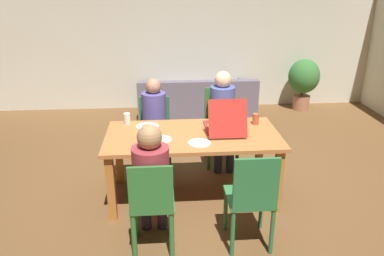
{
  "coord_description": "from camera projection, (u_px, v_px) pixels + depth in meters",
  "views": [
    {
      "loc": [
        -0.3,
        -3.74,
        2.29
      ],
      "look_at": [
        0.0,
        0.1,
        0.79
      ],
      "focal_mm": 35.36,
      "sensor_mm": 36.0,
      "label": 1
    }
  ],
  "objects": [
    {
      "name": "plate_0",
      "position": [
        161.0,
        140.0,
        3.89
      ],
      "size": [
        0.22,
        0.22,
        0.01
      ],
      "color": "white",
      "rests_on": "dining_table"
    },
    {
      "name": "person_0",
      "position": [
        154.0,
        116.0,
        4.79
      ],
      "size": [
        0.31,
        0.49,
        1.16
      ],
      "color": "#3A413D",
      "rests_on": "ground"
    },
    {
      "name": "chair_3",
      "position": [
        252.0,
        197.0,
        3.29
      ],
      "size": [
        0.41,
        0.43,
        0.96
      ],
      "color": "#2B713F",
      "rests_on": "ground"
    },
    {
      "name": "back_wall",
      "position": [
        178.0,
        34.0,
        6.94
      ],
      "size": [
        7.43,
        0.12,
        2.75
      ],
      "primitive_type": "cube",
      "color": "beige",
      "rests_on": "ground"
    },
    {
      "name": "ground_plane",
      "position": [
        193.0,
        195.0,
        4.32
      ],
      "size": [
        20.0,
        20.0,
        0.0
      ],
      "primitive_type": "plane",
      "color": "brown"
    },
    {
      "name": "drinking_glass_0",
      "position": [
        127.0,
        118.0,
        4.32
      ],
      "size": [
        0.08,
        0.08,
        0.13
      ],
      "primitive_type": "cylinder",
      "color": "silver",
      "rests_on": "dining_table"
    },
    {
      "name": "chair_2",
      "position": [
        220.0,
        123.0,
        5.01
      ],
      "size": [
        0.43,
        0.44,
        0.99
      ],
      "color": "#377334",
      "rests_on": "ground"
    },
    {
      "name": "plate_2",
      "position": [
        147.0,
        126.0,
        4.25
      ],
      "size": [
        0.26,
        0.26,
        0.03
      ],
      "color": "white",
      "rests_on": "dining_table"
    },
    {
      "name": "chair_0",
      "position": [
        155.0,
        129.0,
        4.99
      ],
      "size": [
        0.42,
        0.41,
        0.87
      ],
      "color": "#2B6741",
      "rests_on": "ground"
    },
    {
      "name": "couch",
      "position": [
        197.0,
        102.0,
        6.79
      ],
      "size": [
        2.06,
        0.91,
        0.73
      ],
      "color": "slate",
      "rests_on": "ground"
    },
    {
      "name": "person_2",
      "position": [
        223.0,
        112.0,
        4.8
      ],
      "size": [
        0.31,
        0.48,
        1.25
      ],
      "color": "#2B3049",
      "rests_on": "ground"
    },
    {
      "name": "person_1",
      "position": [
        151.0,
        175.0,
        3.3
      ],
      "size": [
        0.32,
        0.48,
        1.19
      ],
      "color": "#3B2B44",
      "rests_on": "ground"
    },
    {
      "name": "chair_1",
      "position": [
        152.0,
        205.0,
        3.26
      ],
      "size": [
        0.39,
        0.41,
        0.91
      ],
      "color": "#2F7536",
      "rests_on": "ground"
    },
    {
      "name": "dining_table",
      "position": [
        193.0,
        142.0,
        4.08
      ],
      "size": [
        1.86,
        0.94,
        0.76
      ],
      "color": "#C0713B",
      "rests_on": "ground"
    },
    {
      "name": "drinking_glass_1",
      "position": [
        256.0,
        119.0,
        4.31
      ],
      "size": [
        0.07,
        0.07,
        0.13
      ],
      "primitive_type": "cylinder",
      "color": "#B45234",
      "rests_on": "dining_table"
    },
    {
      "name": "plate_1",
      "position": [
        199.0,
        143.0,
        3.81
      ],
      "size": [
        0.23,
        0.23,
        0.01
      ],
      "color": "white",
      "rests_on": "dining_table"
    },
    {
      "name": "potted_plant",
      "position": [
        304.0,
        79.0,
        7.01
      ],
      "size": [
        0.57,
        0.57,
        0.96
      ],
      "color": "#AA6C50",
      "rests_on": "ground"
    },
    {
      "name": "pizza_box_0",
      "position": [
        224.0,
        125.0,
        4.14
      ],
      "size": [
        0.4,
        0.55,
        0.4
      ],
      "color": "red",
      "rests_on": "dining_table"
    }
  ]
}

